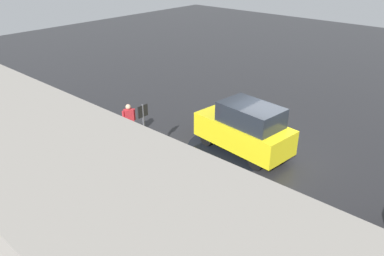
# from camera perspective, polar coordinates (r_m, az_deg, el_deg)

# --- Properties ---
(ground_plane) EXTENTS (60.00, 60.00, 0.00)m
(ground_plane) POSITION_cam_1_polar(r_m,az_deg,el_deg) (15.15, 11.49, -3.96)
(ground_plane) COLOR black
(kerb_strip) EXTENTS (24.00, 3.20, 0.04)m
(kerb_strip) POSITION_cam_1_polar(r_m,az_deg,el_deg) (12.22, 1.04, -11.34)
(kerb_strip) COLOR gray
(kerb_strip) RESTS_ON ground
(moving_hatchback) EXTENTS (4.06, 2.10, 2.06)m
(moving_hatchback) POSITION_cam_1_polar(r_m,az_deg,el_deg) (14.74, 8.11, -0.03)
(moving_hatchback) COLOR yellow
(moving_hatchback) RESTS_ON ground
(fire_hydrant) EXTENTS (0.42, 0.31, 0.80)m
(fire_hydrant) POSITION_cam_1_polar(r_m,az_deg,el_deg) (15.14, -7.99, -1.95)
(fire_hydrant) COLOR red
(fire_hydrant) RESTS_ON ground
(pedestrian) EXTENTS (0.34, 0.55, 1.62)m
(pedestrian) POSITION_cam_1_polar(r_m,az_deg,el_deg) (15.75, -9.56, 1.34)
(pedestrian) COLOR #B2262D
(pedestrian) RESTS_ON ground
(metal_railing) EXTENTS (9.03, 0.04, 1.05)m
(metal_railing) POSITION_cam_1_polar(r_m,az_deg,el_deg) (11.05, -5.24, -11.46)
(metal_railing) COLOR #B7BABF
(metal_railing) RESTS_ON ground
(sign_post) EXTENTS (0.07, 0.44, 2.40)m
(sign_post) POSITION_cam_1_polar(r_m,az_deg,el_deg) (13.65, -7.37, 0.37)
(sign_post) COLOR #4C4C51
(sign_post) RESTS_ON ground
(puddle_patch) EXTENTS (3.75, 3.75, 0.01)m
(puddle_patch) POSITION_cam_1_polar(r_m,az_deg,el_deg) (15.43, 6.25, -2.95)
(puddle_patch) COLOR black
(puddle_patch) RESTS_ON ground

